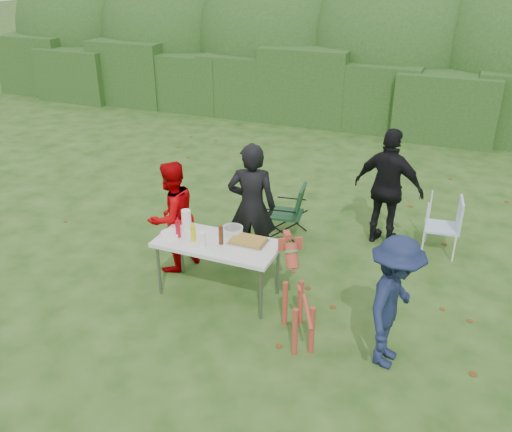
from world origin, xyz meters
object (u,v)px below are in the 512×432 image
at_px(person_black_puffy, 388,188).
at_px(beer_bottle, 221,235).
at_px(folding_table, 217,246).
at_px(ketchup_bottle, 178,229).
at_px(child, 393,303).
at_px(person_cook, 252,207).
at_px(paper_towel_roll, 186,220).
at_px(dog, 298,301).
at_px(person_red_jacket, 172,217).
at_px(lawn_chair, 442,225).
at_px(camping_chair, 286,211).
at_px(mustard_bottle, 193,234).

distance_m(person_black_puffy, beer_bottle, 2.70).
height_order(folding_table, ketchup_bottle, ketchup_bottle).
height_order(child, beer_bottle, child).
relative_size(person_cook, paper_towel_roll, 6.73).
distance_m(person_cook, dog, 1.71).
bearing_deg(person_red_jacket, child, 93.73).
height_order(person_black_puffy, beer_bottle, person_black_puffy).
xyz_separation_m(child, lawn_chair, (0.27, 2.65, -0.31)).
xyz_separation_m(person_cook, lawn_chair, (2.34, 1.37, -0.45)).
bearing_deg(lawn_chair, camping_chair, 3.17).
bearing_deg(lawn_chair, folding_table, 34.60).
distance_m(child, ketchup_bottle, 2.70).
bearing_deg(person_red_jacket, camping_chair, 161.24).
height_order(lawn_chair, beer_bottle, beer_bottle).
distance_m(person_red_jacket, person_black_puffy, 3.07).
height_order(person_cook, person_black_puffy, person_cook).
xyz_separation_m(ketchup_bottle, beer_bottle, (0.56, 0.04, 0.01)).
relative_size(dog, paper_towel_roll, 3.97).
distance_m(person_cook, beer_bottle, 0.85).
height_order(person_black_puffy, camping_chair, person_black_puffy).
bearing_deg(dog, person_black_puffy, -41.51).
distance_m(camping_chair, lawn_chair, 2.23).
relative_size(lawn_chair, ketchup_bottle, 3.82).
relative_size(ketchup_bottle, beer_bottle, 0.92).
distance_m(folding_table, beer_bottle, 0.19).
bearing_deg(folding_table, beer_bottle, -20.91).
height_order(lawn_chair, paper_towel_roll, paper_towel_roll).
relative_size(child, dog, 1.41).
bearing_deg(ketchup_bottle, person_cook, 55.88).
height_order(camping_chair, lawn_chair, camping_chair).
distance_m(dog, lawn_chair, 2.93).
relative_size(dog, camping_chair, 1.23).
height_order(person_cook, beer_bottle, person_cook).
relative_size(person_cook, child, 1.20).
height_order(dog, lawn_chair, dog).
height_order(camping_chair, beer_bottle, beer_bottle).
xyz_separation_m(person_cook, person_black_puffy, (1.55, 1.34, -0.01)).
bearing_deg(person_red_jacket, person_black_puffy, 144.66).
height_order(person_red_jacket, ketchup_bottle, person_red_jacket).
bearing_deg(child, beer_bottle, 85.50).
relative_size(folding_table, mustard_bottle, 7.50).
distance_m(mustard_bottle, beer_bottle, 0.35).
bearing_deg(beer_bottle, child, -11.49).
height_order(mustard_bottle, paper_towel_roll, paper_towel_roll).
distance_m(person_red_jacket, beer_bottle, 0.99).
distance_m(dog, ketchup_bottle, 1.76).
relative_size(dog, lawn_chair, 1.23).
xyz_separation_m(mustard_bottle, ketchup_bottle, (-0.22, 0.02, 0.01)).
xyz_separation_m(dog, beer_bottle, (-1.12, 0.42, 0.37)).
relative_size(child, mustard_bottle, 7.29).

